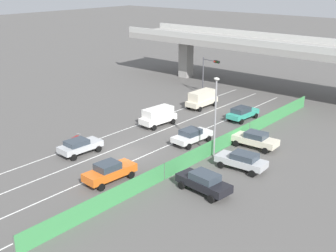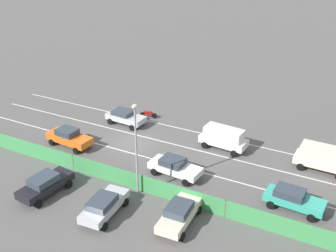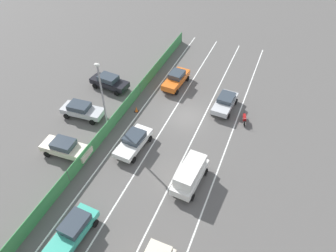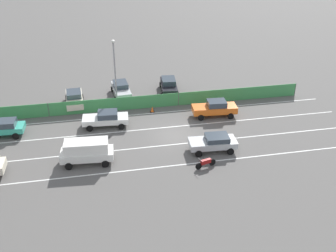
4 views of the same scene
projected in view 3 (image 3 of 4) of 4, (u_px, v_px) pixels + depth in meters
ground_plane at (187, 117)px, 34.17m from camera, size 300.00×300.00×0.00m
lane_line_left_edge at (220, 163)px, 29.24m from camera, size 0.14×46.19×0.01m
lane_line_mid_left at (186, 153)px, 30.19m from camera, size 0.14×46.19×0.01m
lane_line_mid_right at (153, 144)px, 31.14m from camera, size 0.14×46.19×0.01m
lane_line_right_edge at (123, 135)px, 32.10m from camera, size 0.14×46.19×0.01m
green_fence at (110, 126)px, 31.99m from camera, size 0.10×42.29×1.51m
car_sedan_white at (134, 141)px, 30.17m from camera, size 2.33×4.69×1.58m
car_sedan_silver at (225, 102)px, 34.70m from camera, size 2.26×4.35×1.51m
car_taxi_orange at (176, 79)px, 37.97m from camera, size 2.22×4.77×1.75m
car_taxi_teal at (73, 230)px, 23.27m from camera, size 2.18×4.55×1.60m
car_van_white at (190, 174)px, 26.80m from camera, size 2.29×4.61×2.12m
motorcycle at (244, 118)px, 33.29m from camera, size 0.75×1.91×0.93m
parked_sedan_dark at (109, 82)px, 37.55m from camera, size 4.83×2.37×1.69m
parked_wagon_silver at (82, 110)px, 33.66m from camera, size 4.65×2.25×1.60m
parked_sedan_cream at (65, 148)px, 29.50m from camera, size 4.77×2.18×1.65m
street_lamp at (102, 92)px, 29.64m from camera, size 0.60×0.36×7.76m
traffic_cone at (136, 109)px, 34.65m from camera, size 0.47×0.47×0.66m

